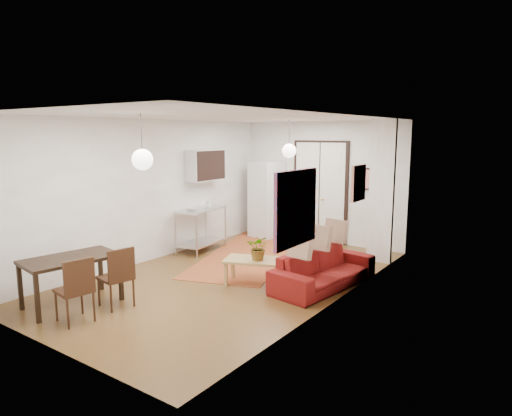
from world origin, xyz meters
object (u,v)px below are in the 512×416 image
Objects in this scene: coffee_table at (254,262)px; fridge at (266,199)px; dining_chair_far at (80,283)px; dining_chair_near at (120,270)px; dining_table at (71,263)px; kitchen_counter at (201,223)px; black_side_chair at (304,228)px; sofa at (324,269)px.

fridge is at bearing 120.78° from coffee_table.
dining_chair_near is at bearing -170.22° from dining_chair_far.
dining_chair_near is (0.60, 0.44, -0.13)m from dining_table.
fridge reaches higher than kitchen_counter.
black_side_chair is at bearing 21.05° from kitchen_counter.
dining_chair_far is at bearing -80.79° from kitchen_counter.
dining_table is at bearing -103.37° from dining_chair_far.
sofa is 1.21m from coffee_table.
coffee_table is at bearing 54.58° from dining_table.
dining_chair_far is (0.60, -0.26, -0.13)m from dining_table.
sofa is 4.10m from dining_table.
dining_table is at bearing 145.19° from sofa.
sofa is at bearing 47.19° from dining_table.
fridge is at bearing -162.45° from dining_chair_far.
dining_table is 0.76m from dining_chair_near.
black_side_chair is (0.81, 4.30, 0.03)m from dining_chair_near.
black_side_chair reaches higher than coffee_table.
dining_chair_far is at bearing 9.78° from dining_chair_near.
black_side_chair reaches higher than dining_chair_far.
dining_chair_far reaches higher than coffee_table.
fridge is 2.05× the size of dining_chair_far.
coffee_table is 2.63m from kitchen_counter.
kitchen_counter is at bearing -149.52° from dining_chair_near.
kitchen_counter is 1.42× the size of dining_chair_far.
sofa is 2.24× the size of dining_chair_near.
fridge is 1.97× the size of black_side_chair.
black_side_chair reaches higher than dining_table.
coffee_table is 2.98m from dining_table.
sofa is 2.24× the size of dining_chair_far.
dining_chair_far is at bearing 102.04° from black_side_chair.
dining_chair_far is 0.96× the size of black_side_chair.
dining_chair_far is at bearing 154.22° from sofa.
kitchen_counter is at bearing -153.01° from dining_chair_far.
black_side_chair is (0.81, 5.00, 0.03)m from dining_chair_far.
coffee_table is 0.60× the size of fridge.
dining_chair_near is at bearing 36.47° from dining_table.
dining_chair_near is at bearing -119.55° from coffee_table.
black_side_chair is at bearing 73.45° from dining_table.
dining_chair_near and dining_chair_far have the same top height.
black_side_chair is (2.01, 1.12, -0.06)m from kitchen_counter.
dining_chair_near is at bearing 100.57° from black_side_chair.
sofa is 3.45m from kitchen_counter.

